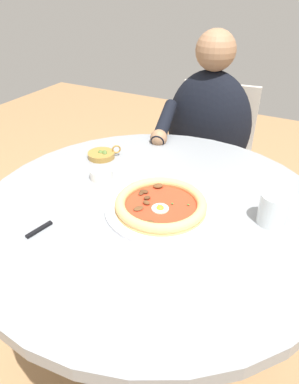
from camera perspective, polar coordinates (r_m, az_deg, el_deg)
The scene contains 9 objects.
ground_plane at distance 1.59m, azimuth 0.53°, elevation -24.69°, with size 6.00×6.00×0.02m, color #9E754C.
dining_table at distance 1.13m, azimuth 0.68°, elevation -7.92°, with size 1.06×1.06×0.73m.
pizza_on_plate at distance 1.01m, azimuth 1.85°, elevation -2.18°, with size 0.33×0.33×0.04m.
water_glass at distance 1.01m, azimuth 19.58°, elevation -2.96°, with size 0.08×0.08×0.09m.
steak_knife at distance 1.00m, azimuth -16.06°, elevation -4.97°, with size 0.05×0.22×0.01m.
ramekin_capers at distance 1.18m, azimuth -7.96°, elevation 3.02°, with size 0.07×0.07×0.03m.
olive_pan at distance 1.32m, azimuth -7.85°, elevation 6.11°, with size 0.11×0.10×0.04m.
diner_person at distance 1.76m, azimuth 8.98°, elevation 4.54°, with size 0.42×0.52×1.13m.
cafe_chair_diner at distance 1.89m, azimuth 10.09°, elevation 6.47°, with size 0.49×0.49×0.84m.
Camera 1 is at (-0.39, 0.76, 1.33)m, focal length 32.43 mm.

